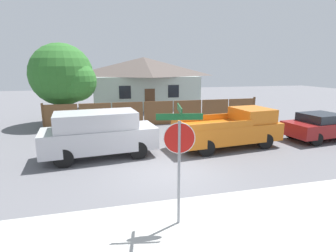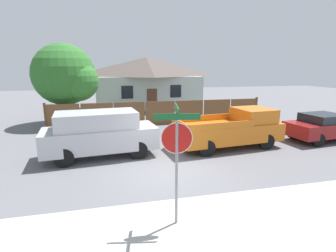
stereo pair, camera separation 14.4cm
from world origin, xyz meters
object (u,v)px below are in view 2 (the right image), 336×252
(parked_sedan, at_px, (324,127))
(stop_sign, at_px, (177,146))
(orange_pickup, at_px, (232,129))
(red_suv, at_px, (100,133))
(oak_tree, at_px, (67,76))
(house, at_px, (146,81))

(parked_sedan, relative_size, stop_sign, 1.42)
(orange_pickup, distance_m, parked_sedan, 5.31)
(red_suv, bearing_deg, oak_tree, 100.02)
(house, xyz_separation_m, red_suv, (-4.26, -14.56, -1.42))
(red_suv, xyz_separation_m, stop_sign, (1.92, -5.61, 0.95))
(oak_tree, distance_m, orange_pickup, 11.52)
(red_suv, relative_size, orange_pickup, 0.94)
(stop_sign, bearing_deg, red_suv, 119.78)
(red_suv, distance_m, stop_sign, 6.01)
(house, bearing_deg, red_suv, -106.32)
(house, height_order, orange_pickup, house)
(oak_tree, bearing_deg, stop_sign, -72.86)
(house, height_order, parked_sedan, house)
(orange_pickup, bearing_deg, parked_sedan, -6.08)
(house, height_order, red_suv, house)
(house, relative_size, parked_sedan, 2.45)
(house, distance_m, red_suv, 15.24)
(orange_pickup, relative_size, stop_sign, 1.78)
(house, height_order, oak_tree, oak_tree)
(red_suv, distance_m, orange_pickup, 6.23)
(oak_tree, relative_size, stop_sign, 1.82)
(stop_sign, bearing_deg, orange_pickup, 63.54)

